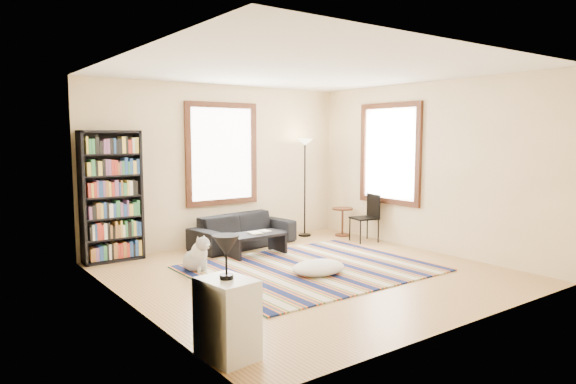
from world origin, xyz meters
TOP-DOWN VIEW (x-y plane):
  - floor at (0.00, 0.00)m, footprint 5.00×5.00m
  - ceiling at (0.00, 0.00)m, footprint 5.00×5.00m
  - wall_back at (0.00, 2.55)m, footprint 5.00×0.10m
  - wall_front at (0.00, -2.55)m, footprint 5.00×0.10m
  - wall_left at (-2.55, 0.00)m, footprint 0.10×5.00m
  - wall_right at (2.55, 0.00)m, footprint 0.10×5.00m
  - window_back at (0.00, 2.47)m, footprint 1.20×0.06m
  - window_right at (2.47, 0.80)m, footprint 0.06×1.20m
  - rug at (0.14, 0.14)m, footprint 3.26×2.61m
  - sofa at (0.17, 2.05)m, footprint 1.00×1.98m
  - bookshelf at (-2.00, 2.32)m, footprint 0.90×0.30m
  - coffee_table at (-0.04, 1.33)m, footprint 1.02×0.78m
  - book_a at (-0.14, 1.33)m, footprint 0.22×0.27m
  - book_b at (0.11, 1.38)m, footprint 0.20×0.16m
  - floor_cushion at (0.05, -0.15)m, footprint 0.80×0.60m
  - floor_lamp at (1.61, 2.15)m, footprint 0.36×0.36m
  - side_table at (2.20, 1.73)m, footprint 0.52×0.52m
  - folding_chair at (2.15, 1.09)m, footprint 0.49×0.48m
  - white_cabinet at (-2.30, -1.75)m, footprint 0.44×0.54m
  - table_lamp at (-2.30, -1.75)m, footprint 0.30×0.30m
  - dog at (-1.26, 1.02)m, footprint 0.49×0.59m

SIDE VIEW (x-z plane):
  - floor at x=0.00m, z-range -0.10..0.00m
  - rug at x=0.14m, z-range 0.00..0.02m
  - floor_cushion at x=0.05m, z-range 0.00..0.20m
  - coffee_table at x=-0.04m, z-range 0.00..0.36m
  - dog at x=-1.26m, z-range 0.00..0.51m
  - side_table at x=2.20m, z-range 0.00..0.54m
  - sofa at x=0.17m, z-range 0.00..0.55m
  - white_cabinet at x=-2.30m, z-range 0.00..0.70m
  - book_b at x=0.11m, z-range 0.36..0.37m
  - book_a at x=-0.14m, z-range 0.36..0.38m
  - folding_chair at x=2.15m, z-range 0.00..0.86m
  - table_lamp at x=-2.30m, z-range 0.70..1.08m
  - floor_lamp at x=1.61m, z-range 0.00..1.86m
  - bookshelf at x=-2.00m, z-range 0.00..2.00m
  - wall_back at x=0.00m, z-range 0.00..2.80m
  - wall_front at x=0.00m, z-range 0.00..2.80m
  - wall_left at x=-2.55m, z-range 0.00..2.80m
  - wall_right at x=2.55m, z-range 0.00..2.80m
  - window_back at x=0.00m, z-range 0.80..2.40m
  - window_right at x=2.47m, z-range 0.80..2.40m
  - ceiling at x=0.00m, z-range 2.80..2.90m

